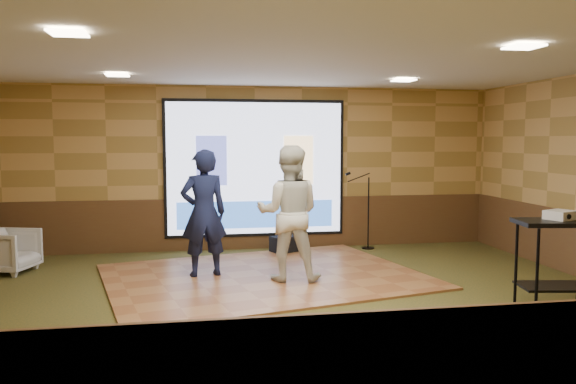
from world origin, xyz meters
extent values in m
plane|color=#2E391A|center=(0.00, 0.00, 0.00)|extent=(9.00, 9.00, 0.00)
cube|color=tan|center=(0.00, 3.50, 1.50)|extent=(9.00, 0.04, 3.00)
cube|color=tan|center=(0.00, -3.50, 1.50)|extent=(9.00, 0.04, 3.00)
cube|color=beige|center=(0.00, 0.00, 3.00)|extent=(9.00, 7.00, 0.04)
cube|color=#54321C|center=(0.00, 3.48, 0.47)|extent=(9.00, 0.04, 0.95)
cube|color=#54321C|center=(0.00, -3.48, 0.47)|extent=(9.00, 0.04, 0.95)
cube|color=black|center=(0.00, 3.45, 1.50)|extent=(3.32, 0.03, 2.52)
cube|color=#C9D6FF|center=(0.00, 3.42, 1.50)|extent=(3.20, 0.02, 2.40)
cube|color=#434B95|center=(-0.80, 3.40, 1.65)|extent=(0.55, 0.01, 0.90)
cube|color=#EDC789|center=(0.80, 3.40, 1.65)|extent=(0.55, 0.01, 0.90)
cube|color=#2E5AAC|center=(0.00, 3.40, 0.65)|extent=(2.88, 0.01, 0.50)
cube|color=beige|center=(-2.20, 1.80, 2.97)|extent=(0.32, 0.32, 0.02)
cube|color=beige|center=(2.20, 1.80, 2.97)|extent=(0.32, 0.32, 0.02)
cube|color=beige|center=(-2.20, -1.50, 2.97)|extent=(0.32, 0.32, 0.02)
cube|color=beige|center=(2.20, -1.50, 2.97)|extent=(0.32, 0.32, 0.02)
cube|color=#986438|center=(-0.11, 1.26, 0.02)|extent=(5.13, 4.34, 0.03)
imported|color=#13193B|center=(-0.99, 1.41, 0.96)|extent=(0.75, 0.57, 1.86)
imported|color=silver|center=(0.20, 0.96, 0.99)|extent=(1.07, 0.92, 1.92)
cylinder|color=black|center=(2.76, -1.04, 0.51)|extent=(0.04, 0.04, 1.02)
cylinder|color=black|center=(2.76, -0.61, 0.51)|extent=(0.04, 0.04, 1.02)
cube|color=black|center=(3.19, -0.83, 1.05)|extent=(1.02, 0.54, 0.05)
cube|color=black|center=(3.19, -0.83, 0.27)|extent=(0.91, 0.48, 0.03)
cube|color=silver|center=(3.22, -0.77, 1.13)|extent=(0.40, 0.38, 0.11)
cylinder|color=black|center=(2.07, 3.13, 0.01)|extent=(0.23, 0.23, 0.02)
cylinder|color=black|center=(2.07, 3.13, 0.67)|extent=(0.02, 0.02, 1.33)
cylinder|color=black|center=(1.88, 3.13, 1.33)|extent=(0.42, 0.02, 0.17)
cylinder|color=black|center=(1.67, 3.13, 1.40)|extent=(0.10, 0.05, 0.08)
imported|color=gray|center=(-3.93, 2.22, 0.33)|extent=(0.91, 0.89, 0.66)
cube|color=black|center=(0.48, 2.96, 0.15)|extent=(0.59, 0.51, 0.31)
camera|label=1|loc=(-1.12, -6.82, 2.04)|focal=35.00mm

